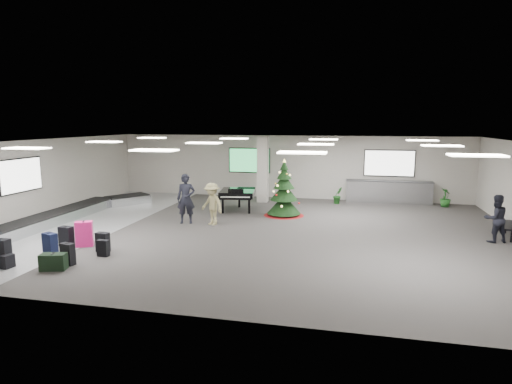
% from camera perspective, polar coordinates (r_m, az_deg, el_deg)
% --- Properties ---
extents(ground, '(18.00, 18.00, 0.00)m').
position_cam_1_polar(ground, '(15.51, 0.30, -5.19)').
color(ground, '#393634').
rests_on(ground, ground).
extents(room_envelope, '(18.02, 14.02, 3.21)m').
position_cam_1_polar(room_envelope, '(15.83, -0.52, 3.68)').
color(room_envelope, '#A6A198').
rests_on(room_envelope, ground).
extents(baggage_carousel, '(2.28, 9.71, 0.43)m').
position_cam_1_polar(baggage_carousel, '(18.66, -24.02, -2.85)').
color(baggage_carousel, silver).
rests_on(baggage_carousel, ground).
extents(service_counter, '(4.05, 0.65, 1.08)m').
position_cam_1_polar(service_counter, '(21.65, 17.24, 0.04)').
color(service_counter, silver).
rests_on(service_counter, ground).
extents(suitcase_0, '(0.48, 0.27, 0.77)m').
position_cam_1_polar(suitcase_0, '(13.68, -30.84, -6.94)').
color(suitcase_0, black).
rests_on(suitcase_0, ground).
extents(suitcase_1, '(0.43, 0.29, 0.62)m').
position_cam_1_polar(suitcase_1, '(12.97, -23.80, -7.57)').
color(suitcase_1, black).
rests_on(suitcase_1, ground).
extents(pink_suitcase, '(0.59, 0.48, 0.82)m').
position_cam_1_polar(pink_suitcase, '(14.58, -21.93, -5.22)').
color(pink_suitcase, '#E81E78').
rests_on(pink_suitcase, ground).
extents(suitcase_3, '(0.42, 0.27, 0.62)m').
position_cam_1_polar(suitcase_3, '(13.82, -19.75, -6.32)').
color(suitcase_3, black).
rests_on(suitcase_3, ground).
extents(navy_suitcase, '(0.49, 0.38, 0.68)m').
position_cam_1_polar(navy_suitcase, '(14.09, -25.75, -6.27)').
color(navy_suitcase, black).
rests_on(navy_suitcase, ground).
extents(green_duffel, '(0.72, 0.49, 0.46)m').
position_cam_1_polar(green_duffel, '(12.72, -25.40, -8.40)').
color(green_duffel, black).
rests_on(green_duffel, ground).
extents(suitcase_7, '(0.34, 0.19, 0.50)m').
position_cam_1_polar(suitcase_7, '(13.39, -19.72, -7.06)').
color(suitcase_7, black).
rests_on(suitcase_7, ground).
extents(suitcase_8, '(0.46, 0.30, 0.65)m').
position_cam_1_polar(suitcase_8, '(14.86, -23.97, -5.42)').
color(suitcase_8, black).
rests_on(suitcase_8, ground).
extents(black_duffel, '(0.59, 0.37, 0.39)m').
position_cam_1_polar(black_duffel, '(13.57, -30.70, -7.89)').
color(black_duffel, black).
rests_on(black_duffel, ground).
extents(christmas_tree, '(1.68, 1.68, 2.40)m').
position_cam_1_polar(christmas_tree, '(17.90, 3.75, -0.55)').
color(christmas_tree, maroon).
rests_on(christmas_tree, ground).
extents(grand_piano, '(1.71, 2.07, 1.07)m').
position_cam_1_polar(grand_piano, '(18.86, -2.49, -0.21)').
color(grand_piano, black).
rests_on(grand_piano, ground).
extents(traveler_a, '(0.79, 0.62, 1.93)m').
position_cam_1_polar(traveler_a, '(16.69, -9.31, -0.89)').
color(traveler_a, black).
rests_on(traveler_a, ground).
extents(traveler_b, '(1.20, 1.03, 1.61)m').
position_cam_1_polar(traveler_b, '(16.33, -5.89, -1.60)').
color(traveler_b, '#988E5E').
rests_on(traveler_b, ground).
extents(traveler_bench, '(0.91, 0.79, 1.58)m').
position_cam_1_polar(traveler_bench, '(15.95, 29.31, -3.11)').
color(traveler_bench, black).
rests_on(traveler_bench, ground).
extents(potted_plant_left, '(0.58, 0.56, 0.82)m').
position_cam_1_polar(potted_plant_left, '(20.83, 10.85, -0.43)').
color(potted_plant_left, '#143E18').
rests_on(potted_plant_left, ground).
extents(potted_plant_right, '(0.62, 0.62, 0.87)m').
position_cam_1_polar(potted_plant_right, '(21.58, 23.94, -0.69)').
color(potted_plant_right, '#143E18').
rests_on(potted_plant_right, ground).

